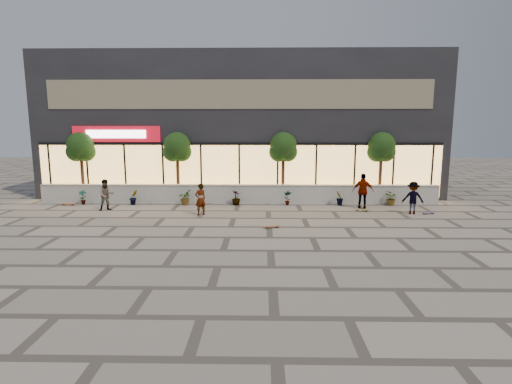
{
  "coord_description": "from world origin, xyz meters",
  "views": [
    {
      "loc": [
        1.37,
        -14.84,
        4.22
      ],
      "look_at": [
        1.05,
        2.92,
        1.3
      ],
      "focal_mm": 28.0,
      "sensor_mm": 36.0,
      "label": 1
    }
  ],
  "objects_px": {
    "skater_left": "(106,195)",
    "skateboard_right_near": "(362,210)",
    "tree_mideast": "(283,149)",
    "tree_east": "(382,149)",
    "tree_west": "(81,149)",
    "skateboard_center": "(272,226)",
    "skateboard_left": "(68,204)",
    "skateboard_right_far": "(429,213)",
    "tree_midwest": "(177,149)",
    "skater_right_near": "(363,191)",
    "skater_right_far": "(413,198)",
    "skater_center": "(200,199)"
  },
  "relations": [
    {
      "from": "tree_east",
      "to": "skater_left",
      "type": "bearing_deg",
      "value": -169.26
    },
    {
      "from": "skater_center",
      "to": "skateboard_right_far",
      "type": "distance_m",
      "value": 11.13
    },
    {
      "from": "tree_midwest",
      "to": "skateboard_right_near",
      "type": "height_order",
      "value": "tree_midwest"
    },
    {
      "from": "tree_midwest",
      "to": "skater_right_near",
      "type": "xyz_separation_m",
      "value": [
        10.05,
        -2.06,
        -2.07
      ]
    },
    {
      "from": "skateboard_center",
      "to": "skater_right_near",
      "type": "bearing_deg",
      "value": 28.45
    },
    {
      "from": "tree_east",
      "to": "skateboard_left",
      "type": "xyz_separation_m",
      "value": [
        -17.21,
        -1.5,
        -2.9
      ]
    },
    {
      "from": "tree_east",
      "to": "skater_center",
      "type": "xyz_separation_m",
      "value": [
        -9.64,
        -3.77,
        -2.22
      ]
    },
    {
      "from": "skater_right_near",
      "to": "skateboard_center",
      "type": "height_order",
      "value": "skater_right_near"
    },
    {
      "from": "skater_right_far",
      "to": "skateboard_right_far",
      "type": "bearing_deg",
      "value": -170.96
    },
    {
      "from": "tree_mideast",
      "to": "tree_east",
      "type": "bearing_deg",
      "value": 0.0
    },
    {
      "from": "skateboard_left",
      "to": "skateboard_right_near",
      "type": "relative_size",
      "value": 1.07
    },
    {
      "from": "tree_west",
      "to": "skateboard_center",
      "type": "distance_m",
      "value": 12.75
    },
    {
      "from": "skater_left",
      "to": "skateboard_center",
      "type": "xyz_separation_m",
      "value": [
        8.32,
        -3.47,
        -0.72
      ]
    },
    {
      "from": "skateboard_left",
      "to": "skater_right_far",
      "type": "bearing_deg",
      "value": -4.44
    },
    {
      "from": "tree_mideast",
      "to": "skater_right_near",
      "type": "relative_size",
      "value": 2.14
    },
    {
      "from": "skater_right_near",
      "to": "skater_right_far",
      "type": "relative_size",
      "value": 1.15
    },
    {
      "from": "tree_east",
      "to": "tree_mideast",
      "type": "bearing_deg",
      "value": 180.0
    },
    {
      "from": "tree_mideast",
      "to": "skater_right_near",
      "type": "distance_m",
      "value": 5.0
    },
    {
      "from": "tree_midwest",
      "to": "skateboard_left",
      "type": "xyz_separation_m",
      "value": [
        -5.71,
        -1.5,
        -2.9
      ]
    },
    {
      "from": "skater_left",
      "to": "skateboard_right_far",
      "type": "relative_size",
      "value": 2.16
    },
    {
      "from": "skater_left",
      "to": "skater_right_far",
      "type": "bearing_deg",
      "value": -32.94
    },
    {
      "from": "skateboard_center",
      "to": "skateboard_left",
      "type": "xyz_separation_m",
      "value": [
        -10.95,
        4.73,
        0.01
      ]
    },
    {
      "from": "tree_mideast",
      "to": "skater_right_far",
      "type": "bearing_deg",
      "value": -28.37
    },
    {
      "from": "skater_center",
      "to": "skateboard_center",
      "type": "xyz_separation_m",
      "value": [
        3.38,
        -2.47,
        -0.7
      ]
    },
    {
      "from": "tree_west",
      "to": "skater_center",
      "type": "xyz_separation_m",
      "value": [
        7.36,
        -3.77,
        -2.22
      ]
    },
    {
      "from": "tree_east",
      "to": "skateboard_center",
      "type": "height_order",
      "value": "tree_east"
    },
    {
      "from": "skater_left",
      "to": "skateboard_left",
      "type": "xyz_separation_m",
      "value": [
        -2.63,
        1.27,
        -0.71
      ]
    },
    {
      "from": "skater_right_near",
      "to": "skateboard_center",
      "type": "bearing_deg",
      "value": 54.19
    },
    {
      "from": "tree_west",
      "to": "skateboard_left",
      "type": "xyz_separation_m",
      "value": [
        -0.21,
        -1.5,
        -2.9
      ]
    },
    {
      "from": "skater_right_near",
      "to": "skateboard_right_far",
      "type": "bearing_deg",
      "value": 169.31
    },
    {
      "from": "skater_left",
      "to": "skateboard_right_near",
      "type": "distance_m",
      "value": 12.97
    },
    {
      "from": "skater_center",
      "to": "skateboard_left",
      "type": "bearing_deg",
      "value": -52.57
    },
    {
      "from": "skateboard_left",
      "to": "skateboard_right_far",
      "type": "relative_size",
      "value": 1.13
    },
    {
      "from": "tree_midwest",
      "to": "tree_east",
      "type": "relative_size",
      "value": 1.0
    },
    {
      "from": "tree_east",
      "to": "skater_left",
      "type": "distance_m",
      "value": 15.0
    },
    {
      "from": "tree_midwest",
      "to": "skateboard_center",
      "type": "relative_size",
      "value": 5.43
    },
    {
      "from": "tree_west",
      "to": "tree_midwest",
      "type": "xyz_separation_m",
      "value": [
        5.5,
        0.0,
        0.0
      ]
    },
    {
      "from": "skateboard_right_far",
      "to": "tree_west",
      "type": "bearing_deg",
      "value": 149.5
    },
    {
      "from": "skateboard_center",
      "to": "skater_left",
      "type": "bearing_deg",
      "value": 144.91
    },
    {
      "from": "tree_east",
      "to": "skateboard_right_near",
      "type": "xyz_separation_m",
      "value": [
        -1.63,
        -2.76,
        -2.91
      ]
    },
    {
      "from": "skater_right_near",
      "to": "skateboard_left",
      "type": "distance_m",
      "value": 15.8
    },
    {
      "from": "tree_west",
      "to": "skateboard_right_far",
      "type": "distance_m",
      "value": 18.99
    },
    {
      "from": "skateboard_right_near",
      "to": "skater_right_near",
      "type": "bearing_deg",
      "value": 93.35
    },
    {
      "from": "skateboard_left",
      "to": "skateboard_right_far",
      "type": "bearing_deg",
      "value": -4.27
    },
    {
      "from": "tree_west",
      "to": "tree_midwest",
      "type": "height_order",
      "value": "same"
    },
    {
      "from": "skateboard_right_far",
      "to": "skater_right_far",
      "type": "bearing_deg",
      "value": 157.97
    },
    {
      "from": "skater_right_near",
      "to": "skateboard_right_far",
      "type": "xyz_separation_m",
      "value": [
        2.91,
        -1.29,
        -0.84
      ]
    },
    {
      "from": "skater_left",
      "to": "skateboard_right_near",
      "type": "bearing_deg",
      "value": -30.81
    },
    {
      "from": "tree_mideast",
      "to": "skateboard_right_near",
      "type": "xyz_separation_m",
      "value": [
        3.87,
        -2.76,
        -2.91
      ]
    },
    {
      "from": "skater_center",
      "to": "skateboard_right_far",
      "type": "xyz_separation_m",
      "value": [
        11.1,
        0.42,
        -0.7
      ]
    }
  ]
}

